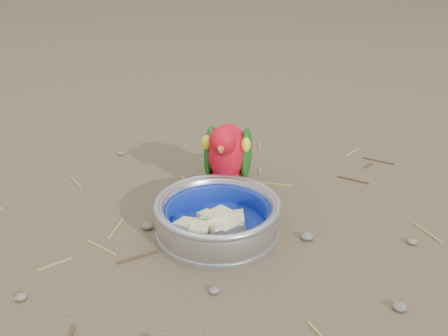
# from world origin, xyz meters

# --- Properties ---
(ground) EXTENTS (60.00, 60.00, 0.00)m
(ground) POSITION_xyz_m (0.00, 0.00, 0.00)
(ground) COLOR brown
(food_bowl) EXTENTS (0.20, 0.20, 0.02)m
(food_bowl) POSITION_xyz_m (-0.00, 0.03, 0.01)
(food_bowl) COLOR #B2B2BA
(food_bowl) RESTS_ON ground
(bowl_wall) EXTENTS (0.20, 0.20, 0.04)m
(bowl_wall) POSITION_xyz_m (-0.00, 0.03, 0.04)
(bowl_wall) COLOR #B2B2BA
(bowl_wall) RESTS_ON food_bowl
(fruit_wedges) EXTENTS (0.12, 0.12, 0.03)m
(fruit_wedges) POSITION_xyz_m (-0.00, 0.03, 0.03)
(fruit_wedges) COLOR beige
(fruit_wedges) RESTS_ON food_bowl
(lory_parrot) EXTENTS (0.09, 0.19, 0.15)m
(lory_parrot) POSITION_xyz_m (-0.00, 0.16, 0.07)
(lory_parrot) COLOR red
(lory_parrot) RESTS_ON ground
(ground_debris) EXTENTS (0.90, 0.80, 0.01)m
(ground_debris) POSITION_xyz_m (0.02, 0.01, 0.00)
(ground_debris) COLOR #908A4B
(ground_debris) RESTS_ON ground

